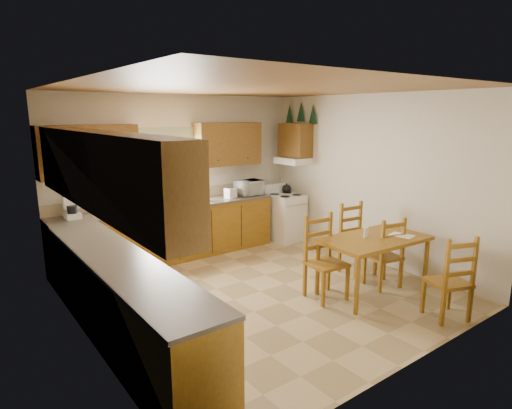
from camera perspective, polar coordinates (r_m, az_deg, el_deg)
floor at (r=5.98m, az=0.59°, el=-11.52°), size 4.50×4.50×0.00m
ceiling at (r=5.49m, az=0.65°, el=15.29°), size 4.50×4.50×0.00m
wall_left at (r=4.60m, az=-22.24°, el=-1.96°), size 4.50×4.50×0.00m
wall_right at (r=7.15m, az=15.09°, el=3.28°), size 4.50×4.50×0.00m
wall_back at (r=7.46m, az=-9.98°, el=3.87°), size 4.50×4.50×0.00m
wall_front at (r=4.08m, az=20.30°, el=-3.53°), size 4.50×4.50×0.00m
lower_cab_back at (r=7.23m, az=-11.28°, el=-3.84°), size 3.75×0.60×0.88m
lower_cab_left at (r=4.83m, az=-17.38°, el=-12.36°), size 0.60×3.60×0.88m
counter_back at (r=7.11m, az=-11.44°, el=-0.27°), size 3.75×0.63×0.04m
counter_left at (r=4.66m, az=-17.73°, el=-7.20°), size 0.63×3.60×0.04m
backsplash at (r=7.35m, az=-12.45°, el=0.95°), size 3.75×0.01×0.18m
upper_cab_back_left at (r=6.69m, az=-21.43°, el=6.65°), size 1.41×0.33×0.75m
upper_cab_back_right at (r=7.70m, az=-3.78°, el=8.05°), size 1.25×0.33×0.75m
upper_cab_left at (r=4.41m, az=-20.18°, el=4.32°), size 0.33×3.60×0.75m
upper_cab_stove at (r=8.09m, az=5.25°, el=8.55°), size 0.33×0.62×0.62m
range_hood at (r=8.09m, az=4.94°, el=5.85°), size 0.44×0.62×0.12m
window_frame at (r=7.28m, az=-12.04°, el=5.17°), size 1.13×0.02×1.18m
window_pane at (r=7.28m, az=-12.02°, el=5.17°), size 1.05×0.01×1.10m
window_valance at (r=7.21m, az=-12.11°, el=9.10°), size 1.19×0.01×0.24m
sink_basin at (r=7.14m, az=-10.91°, el=0.12°), size 0.75×0.45×0.04m
pine_decal_a at (r=7.93m, az=7.62°, el=11.89°), size 0.22×0.22×0.36m
pine_decal_b at (r=8.17m, az=6.02°, el=12.21°), size 0.22×0.22×0.36m
pine_decal_c at (r=8.40m, az=4.50°, el=11.96°), size 0.22×0.22×0.36m
stove at (r=8.19m, az=3.94°, el=-1.79°), size 0.59×0.61×0.86m
coffeemaker at (r=6.63m, az=-23.34°, el=-0.37°), size 0.24×0.26×0.32m
paper_towel at (r=7.33m, az=-6.95°, el=1.59°), size 0.15×0.15×0.30m
toaster at (r=7.61m, az=-3.40°, el=1.58°), size 0.25×0.20×0.18m
microwave at (r=7.84m, az=-0.92°, el=2.26°), size 0.46×0.34×0.27m
dining_table at (r=6.03m, az=15.26°, el=-7.80°), size 1.50×0.91×0.78m
chair_near_left at (r=6.25m, az=16.63°, el=-6.07°), size 0.50×0.48×1.00m
chair_near_right at (r=5.57m, az=24.26°, el=-8.76°), size 0.55×0.54×1.03m
chair_far_left at (r=5.66m, az=9.42°, el=-7.11°), size 0.51×0.49×1.10m
chair_far_right at (r=6.62m, az=13.49°, el=-4.58°), size 0.49×0.47×1.06m
table_paper at (r=6.12m, az=18.85°, el=-3.90°), size 0.28×0.34×0.00m
table_card at (r=5.87m, az=14.44°, el=-3.65°), size 0.10×0.05×0.13m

